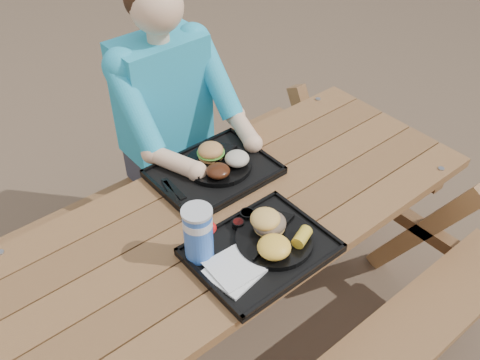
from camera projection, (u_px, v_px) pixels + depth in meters
ground at (240, 328)px, 2.42m from camera, size 60.00×60.00×0.00m
picnic_table at (240, 275)px, 2.17m from camera, size 1.80×1.49×0.75m
tray_near at (261, 251)px, 1.76m from camera, size 0.45×0.35×0.02m
tray_far at (214, 173)px, 2.07m from camera, size 0.45×0.35×0.02m
plate_near at (274, 240)px, 1.77m from camera, size 0.26×0.26×0.02m
plate_far at (218, 165)px, 2.07m from camera, size 0.26×0.26×0.02m
napkin_stack at (233, 271)px, 1.67m from camera, size 0.18×0.18×0.02m
soda_cup at (198, 235)px, 1.67m from camera, size 0.09×0.09×0.19m
condiment_bbq at (238, 224)px, 1.82m from camera, size 0.04×0.04×0.03m
condiment_mustard at (247, 215)px, 1.85m from camera, size 0.05×0.05×0.03m
sandwich at (270, 216)px, 1.76m from camera, size 0.11×0.11×0.11m
mac_cheese at (274, 247)px, 1.69m from camera, size 0.11×0.11×0.05m
corn_cob at (302, 237)px, 1.73m from camera, size 0.10×0.10×0.04m
cutlery_far at (174, 189)px, 1.98m from camera, size 0.03×0.14×0.01m
burger at (211, 148)px, 2.07m from camera, size 0.10×0.10×0.09m
baked_beans at (218, 171)px, 2.00m from camera, size 0.09×0.09×0.04m
potato_salad at (237, 159)px, 2.04m from camera, size 0.09×0.09×0.05m
diner at (169, 140)px, 2.43m from camera, size 0.48×0.84×1.28m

